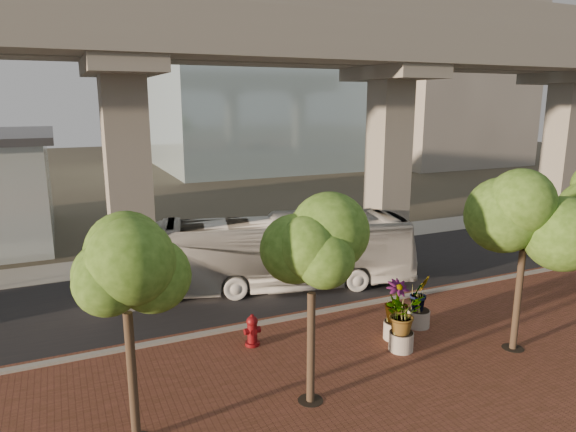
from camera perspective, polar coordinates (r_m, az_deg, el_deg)
name	(u,v)px	position (r m, az deg, el deg)	size (l,w,h in m)	color
ground	(291,298)	(21.74, 0.38, -9.11)	(160.00, 160.00, 0.00)	#3C382C
brick_plaza	(411,395)	(15.58, 13.48, -18.79)	(70.00, 13.00, 0.06)	brown
asphalt_road	(273,283)	(23.44, -1.67, -7.41)	(90.00, 8.00, 0.04)	black
curb_strip	(313,314)	(20.05, 2.82, -10.83)	(70.00, 0.25, 0.16)	#9B9990
far_sidewalk	(234,251)	(28.34, -5.97, -3.86)	(90.00, 3.00, 0.06)	#9B9990
transit_viaduct	(272,120)	(22.02, -1.80, 10.64)	(72.00, 5.60, 12.40)	gray
midrise_block	(443,69)	(71.58, 16.81, 15.34)	(18.00, 16.00, 24.00)	#9A948B
transit_bus	(283,253)	(22.45, -0.53, -4.08)	(2.69, 11.44, 3.19)	silver
parked_car	(571,216)	(38.60, 28.97, 0.04)	(1.41, 4.08, 1.34)	black
fire_hydrant	(252,330)	(17.58, -3.99, -12.57)	(0.55, 0.49, 1.09)	#660B0F
planter_front	(402,316)	(17.33, 12.60, -10.82)	(1.78, 1.78, 1.96)	#A4A194
planter_right	(396,304)	(18.05, 11.96, -9.55)	(1.96, 1.96, 2.09)	gray
planter_left	(420,296)	(19.20, 14.44, -8.56)	(1.78, 1.78, 1.96)	gray
street_tree_far_west	(124,272)	(12.09, -17.71, -5.92)	(3.39, 3.39, 5.85)	#4C3B2B
street_tree_near_west	(312,257)	(13.19, 2.68, -4.60)	(3.36, 3.36, 5.65)	#4C3B2B
street_tree_near_east	(526,217)	(17.67, 24.97, -0.10)	(3.67, 3.67, 6.16)	#4C3B2B
streetlamp_east	(385,158)	(30.83, 10.72, 6.31)	(0.40, 1.18, 8.15)	#28292D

